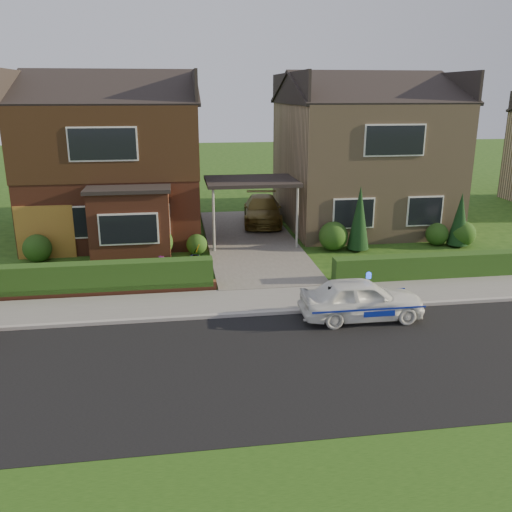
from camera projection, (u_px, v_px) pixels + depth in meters
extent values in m
plane|color=#1F4312|center=(314.00, 363.00, 13.12)|extent=(120.00, 120.00, 0.00)
cube|color=black|center=(314.00, 363.00, 13.12)|extent=(60.00, 6.00, 0.02)
cube|color=#9E9993|center=(288.00, 312.00, 15.99)|extent=(60.00, 0.16, 0.12)
cube|color=slate|center=(281.00, 299.00, 16.98)|extent=(60.00, 2.00, 0.10)
cube|color=#666059|center=(251.00, 242.00, 23.51)|extent=(3.80, 12.00, 0.12)
cube|color=brown|center=(116.00, 169.00, 24.72)|extent=(7.20, 8.00, 5.80)
cube|color=white|center=(67.00, 223.00, 21.12)|extent=(1.80, 0.08, 1.30)
cube|color=white|center=(150.00, 220.00, 21.57)|extent=(1.60, 0.08, 1.30)
cube|color=white|center=(103.00, 144.00, 20.47)|extent=(2.60, 0.08, 1.30)
cube|color=black|center=(114.00, 137.00, 24.29)|extent=(7.26, 8.06, 2.90)
cube|color=brown|center=(130.00, 226.00, 20.84)|extent=(3.00, 1.40, 2.70)
cube|color=black|center=(128.00, 189.00, 20.42)|extent=(3.20, 1.60, 0.14)
cube|color=#987E5D|center=(360.00, 165.00, 26.34)|extent=(7.20, 8.00, 5.80)
cube|color=white|center=(354.00, 213.00, 22.75)|extent=(1.80, 0.08, 1.30)
cube|color=white|center=(425.00, 211.00, 23.19)|extent=(1.60, 0.08, 1.30)
cube|color=white|center=(395.00, 140.00, 22.10)|extent=(2.60, 0.08, 1.30)
cube|color=black|center=(251.00, 181.00, 22.74)|extent=(3.80, 3.00, 0.14)
cylinder|color=gray|center=(214.00, 221.00, 21.57)|extent=(0.10, 0.10, 2.70)
cylinder|color=gray|center=(297.00, 218.00, 22.05)|extent=(0.10, 0.10, 2.70)
cube|color=#965C20|center=(45.00, 232.00, 21.09)|extent=(2.20, 0.10, 2.10)
cube|color=brown|center=(96.00, 292.00, 17.27)|extent=(7.70, 0.25, 0.36)
cube|color=#1C3C13|center=(97.00, 295.00, 17.46)|extent=(7.50, 0.55, 0.90)
cube|color=#1C3C13|center=(437.00, 279.00, 18.99)|extent=(7.50, 0.55, 0.80)
sphere|color=#1C3C13|center=(37.00, 248.00, 20.76)|extent=(1.08, 1.08, 1.08)
sphere|color=#1C3C13|center=(156.00, 242.00, 21.17)|extent=(1.32, 1.32, 1.32)
sphere|color=#1C3C13|center=(197.00, 244.00, 21.75)|extent=(0.84, 0.84, 0.84)
sphere|color=#1C3C13|center=(333.00, 236.00, 22.29)|extent=(1.20, 1.20, 1.20)
sphere|color=#1C3C13|center=(437.00, 234.00, 23.06)|extent=(0.96, 0.96, 0.96)
sphere|color=#1C3C13|center=(463.00, 234.00, 22.90)|extent=(1.08, 1.08, 1.08)
cone|color=black|center=(359.00, 220.00, 22.04)|extent=(0.90, 0.90, 2.60)
cone|color=black|center=(460.00, 221.00, 22.71)|extent=(0.90, 0.90, 2.20)
imported|color=white|center=(361.00, 299.00, 15.49)|extent=(1.47, 3.55, 1.20)
sphere|color=#193FF2|center=(369.00, 276.00, 15.32)|extent=(0.17, 0.17, 0.17)
cube|color=navy|center=(370.00, 310.00, 14.83)|extent=(3.25, 0.02, 0.05)
cube|color=navy|center=(353.00, 292.00, 16.18)|extent=(3.25, 0.01, 0.05)
ellipsoid|color=black|center=(329.00, 294.00, 15.19)|extent=(0.22, 0.17, 0.21)
sphere|color=white|center=(330.00, 295.00, 15.13)|extent=(0.11, 0.11, 0.11)
sphere|color=black|center=(330.00, 290.00, 15.13)|extent=(0.13, 0.13, 0.13)
cone|color=black|center=(329.00, 287.00, 15.11)|extent=(0.04, 0.04, 0.05)
cone|color=black|center=(332.00, 287.00, 15.13)|extent=(0.04, 0.04, 0.05)
imported|color=brown|center=(262.00, 210.00, 26.44)|extent=(2.35, 4.62, 1.28)
imported|color=gray|center=(84.00, 273.00, 18.50)|extent=(0.43, 0.33, 0.73)
imported|color=gray|center=(196.00, 255.00, 20.53)|extent=(0.53, 0.53, 0.76)
imported|color=gray|center=(164.00, 268.00, 18.91)|extent=(0.58, 0.58, 0.81)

